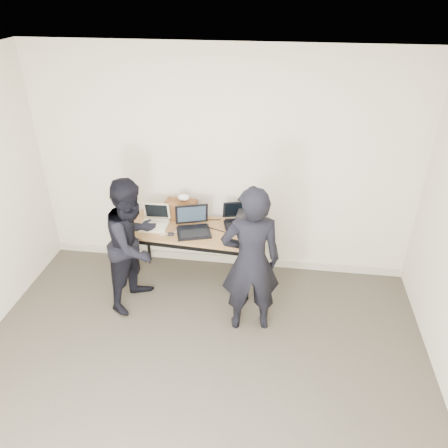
% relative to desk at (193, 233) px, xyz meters
% --- Properties ---
extents(room, '(4.60, 4.60, 2.80)m').
position_rel_desk_xyz_m(room, '(0.29, -1.83, 0.69)').
color(room, '#423C32').
rests_on(room, ground).
extents(desk, '(1.54, 0.75, 0.72)m').
position_rel_desk_xyz_m(desk, '(0.00, 0.00, 0.00)').
color(desk, olive).
rests_on(desk, ground).
extents(laptop_beige, '(0.32, 0.31, 0.25)m').
position_rel_desk_xyz_m(laptop_beige, '(-0.45, 0.01, 0.11)').
color(laptop_beige, beige).
rests_on(laptop_beige, desk).
extents(laptop_center, '(0.47, 0.46, 0.29)m').
position_rel_desk_xyz_m(laptop_center, '(0.01, -0.04, 0.12)').
color(laptop_center, black).
rests_on(laptop_center, desk).
extents(laptop_right, '(0.42, 0.41, 0.26)m').
position_rel_desk_xyz_m(laptop_right, '(0.51, 0.19, 0.12)').
color(laptop_right, black).
rests_on(laptop_right, desk).
extents(leather_satchel, '(0.37, 0.20, 0.25)m').
position_rel_desk_xyz_m(leather_satchel, '(-0.18, 0.23, 0.19)').
color(leather_satchel, brown).
rests_on(leather_satchel, desk).
extents(tissue, '(0.14, 0.12, 0.08)m').
position_rel_desk_xyz_m(tissue, '(-0.15, 0.23, 0.34)').
color(tissue, white).
rests_on(tissue, leather_satchel).
extents(equipment_box, '(0.29, 0.25, 0.16)m').
position_rel_desk_xyz_m(equipment_box, '(0.63, 0.19, 0.14)').
color(equipment_box, black).
rests_on(equipment_box, desk).
extents(power_brick, '(0.07, 0.05, 0.03)m').
position_rel_desk_xyz_m(power_brick, '(-0.22, -0.17, 0.07)').
color(power_brick, black).
rests_on(power_brick, desk).
extents(cables, '(1.15, 0.45, 0.01)m').
position_rel_desk_xyz_m(cables, '(0.05, 0.00, 0.06)').
color(cables, silver).
rests_on(cables, desk).
extents(person_typist, '(0.66, 0.50, 1.64)m').
position_rel_desk_xyz_m(person_typist, '(0.73, -0.70, 0.16)').
color(person_typist, black).
rests_on(person_typist, ground).
extents(person_observer, '(0.78, 0.88, 1.52)m').
position_rel_desk_xyz_m(person_observer, '(-0.56, -0.45, 0.10)').
color(person_observer, black).
rests_on(person_observer, ground).
extents(baseboard, '(4.50, 0.03, 0.10)m').
position_rel_desk_xyz_m(baseboard, '(0.29, 0.40, -0.61)').
color(baseboard, '#BDB49C').
rests_on(baseboard, ground).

